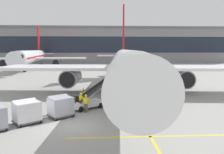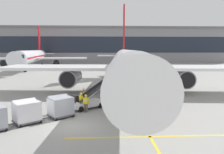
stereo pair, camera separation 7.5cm
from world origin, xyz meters
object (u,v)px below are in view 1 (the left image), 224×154
Objects in this scene: ground_crew_marshaller at (86,102)px; safety_cone_wingtip at (84,91)px; distant_airplane at (31,57)px; baggage_cart_lead at (60,106)px; ground_crew_by_carts at (81,100)px; safety_cone_engine_keepout at (84,93)px; parked_airplane at (126,64)px; belt_loader at (89,99)px; baggage_cart_second at (27,111)px; ground_crew_by_loader at (59,103)px.

ground_crew_marshaller reaches higher than safety_cone_wingtip.
baggage_cart_lead is at bearing -71.30° from distant_airplane.
safety_cone_engine_keepout is (-0.20, 6.98, -0.61)m from ground_crew_by_carts.
parked_airplane is 10.19m from belt_loader.
ground_crew_by_carts is 2.21× the size of safety_cone_engine_keepout.
belt_loader is 1.86× the size of baggage_cart_lead.
ground_crew_by_carts reaches higher than safety_cone_wingtip.
parked_airplane reaches higher than baggage_cart_second.
safety_cone_engine_keepout is (-0.71, 7.81, -0.61)m from ground_crew_marshaller.
ground_crew_by_carts is (1.65, 2.18, -0.00)m from baggage_cart_lead.
safety_cone_wingtip is at bearing 97.53° from belt_loader.
safety_cone_engine_keepout is at bearing 98.14° from belt_loader.
baggage_cart_lead reaches higher than ground_crew_marshaller.
baggage_cart_lead is 3.36× the size of safety_cone_engine_keepout.
belt_loader is at bearing -81.86° from safety_cone_engine_keepout.
baggage_cart_lead is 54.13m from distant_airplane.
baggage_cart_lead is at bearing 32.48° from baggage_cart_second.
ground_crew_by_loader is 2.40× the size of safety_cone_wingtip.
baggage_cart_lead is (-7.16, -11.41, -2.89)m from parked_airplane.
safety_cone_engine_keepout is (-0.89, 6.21, -0.50)m from belt_loader.
safety_cone_engine_keepout is at bearing 70.04° from baggage_cart_second.
baggage_cart_lead is 2.73m from ground_crew_by_carts.
ground_crew_by_carts is (1.98, 0.88, 0.00)m from ground_crew_by_loader.
parked_airplane is at bearing 63.57° from ground_crew_marshaller.
belt_loader is 1.61m from ground_crew_marshaller.
ground_crew_by_carts is at bearing -68.83° from distant_airplane.
ground_crew_by_loader is at bearing -148.28° from belt_loader.
ground_crew_marshaller reaches higher than safety_cone_engine_keepout.
belt_loader is 2.82× the size of ground_crew_marshaller.
parked_airplane is at bearing 59.17° from ground_crew_by_carts.
ground_crew_by_carts is 7.01m from safety_cone_engine_keepout.
baggage_cart_lead is 1.34m from ground_crew_by_loader.
belt_loader is at bearing -82.47° from safety_cone_wingtip.
baggage_cart_second is 3.36× the size of safety_cone_engine_keepout.
parked_airplane is 16.71× the size of baggage_cart_second.
distant_airplane reaches higher than ground_crew_by_loader.
ground_crew_by_carts reaches higher than safety_cone_engine_keepout.
belt_loader reaches higher than baggage_cart_lead.
distant_airplane reaches higher than ground_crew_marshaller.
safety_cone_engine_keepout is at bearing 77.28° from ground_crew_by_loader.
distant_airplane is at bearing 108.82° from ground_crew_by_loader.
baggage_cart_second is 1.52× the size of ground_crew_by_loader.
belt_loader is 6.56m from baggage_cart_second.
baggage_cart_second reaches higher than safety_cone_engine_keepout.
safety_cone_wingtip is (-0.34, 8.55, -0.64)m from ground_crew_by_carts.
belt_loader is 3.76m from baggage_cart_lead.
distant_airplane is (-18.99, 49.03, 2.63)m from ground_crew_by_carts.
ground_crew_by_carts is at bearing -88.35° from safety_cone_engine_keepout.
ground_crew_by_loader is at bearing -102.72° from safety_cone_engine_keepout.
safety_cone_wingtip is at bearing 73.02° from baggage_cart_second.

